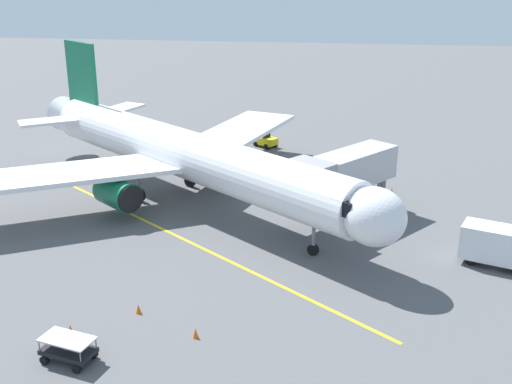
{
  "coord_description": "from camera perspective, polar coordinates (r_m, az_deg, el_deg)",
  "views": [
    {
      "loc": [
        -12.09,
        46.61,
        18.42
      ],
      "look_at": [
        -6.02,
        4.41,
        3.0
      ],
      "focal_mm": 44.82,
      "sensor_mm": 36.0,
      "label": 1
    }
  ],
  "objects": [
    {
      "name": "safety_cone_nose_right",
      "position": [
        34.05,
        -5.42,
        -12.42
      ],
      "size": [
        0.32,
        0.32,
        0.55
      ],
      "primitive_type": "cone",
      "color": "#F2590F",
      "rests_on": "ground"
    },
    {
      "name": "safety_cone_nose_left",
      "position": [
        35.55,
        -16.23,
        -11.7
      ],
      "size": [
        0.32,
        0.32,
        0.55
      ],
      "primitive_type": "cone",
      "color": "#F2590F",
      "rests_on": "ground"
    },
    {
      "name": "box_truck_near_nose",
      "position": [
        43.55,
        20.74,
        -4.52
      ],
      "size": [
        4.99,
        3.44,
        2.62
      ],
      "color": "white",
      "rests_on": "ground"
    },
    {
      "name": "baggage_cart_starboard_side",
      "position": [
        33.27,
        -16.41,
        -13.31
      ],
      "size": [
        2.86,
        2.07,
        1.27
      ],
      "color": "black",
      "rests_on": "ground"
    },
    {
      "name": "ground_plane",
      "position": [
        51.56,
        -5.93,
        -1.16
      ],
      "size": [
        220.0,
        220.0,
        0.0
      ],
      "primitive_type": "plane",
      "color": "#565659"
    },
    {
      "name": "safety_cone_wing_starboard",
      "position": [
        36.6,
        -10.45,
        -10.21
      ],
      "size": [
        0.32,
        0.32,
        0.55
      ],
      "primitive_type": "cone",
      "color": "#F2590F",
      "rests_on": "ground"
    },
    {
      "name": "safety_cone_wing_port",
      "position": [
        54.79,
        12.01,
        0.09
      ],
      "size": [
        0.32,
        0.32,
        0.55
      ],
      "primitive_type": "cone",
      "color": "#F2590F",
      "rests_on": "ground"
    },
    {
      "name": "airplane",
      "position": [
        51.02,
        -6.46,
        3.34
      ],
      "size": [
        34.3,
        31.78,
        11.5
      ],
      "color": "white",
      "rests_on": "ground"
    },
    {
      "name": "apron_lead_in_line",
      "position": [
        46.73,
        -7.88,
        -3.52
      ],
      "size": [
        31.67,
        24.82,
        0.01
      ],
      "primitive_type": "cube",
      "rotation": [
        0.0,
        0.0,
        0.91
      ],
      "color": "yellow",
      "rests_on": "ground"
    },
    {
      "name": "ground_crew_marshaller",
      "position": [
        49.54,
        12.23,
        -1.32
      ],
      "size": [
        0.38,
        0.46,
        1.71
      ],
      "color": "#23232D",
      "rests_on": "ground"
    },
    {
      "name": "jet_bridge",
      "position": [
        46.93,
        7.29,
        1.52
      ],
      "size": [
        8.69,
        10.18,
        5.4
      ],
      "color": "#B7B7BC",
      "rests_on": "ground"
    },
    {
      "name": "tug_portside",
      "position": [
        67.41,
        0.84,
        4.65
      ],
      "size": [
        2.74,
        2.6,
        1.5
      ],
      "color": "yellow",
      "rests_on": "ground"
    }
  ]
}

